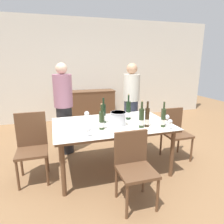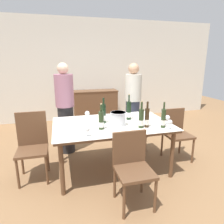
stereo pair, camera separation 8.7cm
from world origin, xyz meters
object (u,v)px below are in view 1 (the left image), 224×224
at_px(wine_bottle_4, 104,114).
at_px(wine_glass_0, 88,130).
at_px(wine_bottle_1, 128,111).
at_px(person_host, 64,109).
at_px(chair_near_front, 134,163).
at_px(wine_bottle_5, 141,118).
at_px(ice_bucket, 118,118).
at_px(wine_bottle_2, 102,121).
at_px(wine_bottle_3, 163,118).
at_px(wine_glass_2, 167,118).
at_px(wine_glass_3, 170,122).
at_px(person_guest_left, 131,104).
at_px(wine_glass_1, 87,114).
at_px(chair_right_end, 174,130).
at_px(dining_table, 112,127).
at_px(wine_bottle_0, 147,118).
at_px(sideboard_cabinet, 93,105).
at_px(chair_left_end, 32,143).

bearing_deg(wine_bottle_4, wine_glass_0, -123.67).
height_order(wine_bottle_1, person_host, person_host).
height_order(chair_near_front, person_host, person_host).
bearing_deg(wine_bottle_5, ice_bucket, 145.85).
relative_size(wine_bottle_1, wine_bottle_2, 1.13).
distance_m(ice_bucket, wine_bottle_3, 0.65).
height_order(wine_bottle_3, person_host, person_host).
bearing_deg(wine_glass_2, wine_glass_0, -172.31).
relative_size(wine_glass_3, person_guest_left, 0.09).
bearing_deg(wine_glass_0, wine_glass_1, 81.71).
bearing_deg(person_host, person_guest_left, 3.64).
relative_size(wine_glass_1, chair_right_end, 0.17).
distance_m(wine_bottle_4, wine_bottle_5, 0.58).
xyz_separation_m(wine_glass_0, person_host, (-0.22, 1.25, -0.02)).
height_order(wine_glass_2, person_host, person_host).
distance_m(ice_bucket, person_guest_left, 1.18).
relative_size(wine_bottle_5, wine_glass_2, 2.72).
height_order(wine_glass_2, person_guest_left, person_guest_left).
bearing_deg(wine_bottle_1, dining_table, -156.77).
xyz_separation_m(wine_bottle_0, wine_bottle_5, (-0.09, -0.00, -0.00)).
xyz_separation_m(wine_bottle_0, wine_bottle_3, (0.22, -0.07, -0.01)).
height_order(dining_table, wine_bottle_0, wine_bottle_0).
distance_m(wine_bottle_5, person_guest_left, 1.25).
xyz_separation_m(wine_bottle_3, wine_glass_0, (-1.09, -0.06, -0.04)).
height_order(wine_bottle_0, wine_glass_0, wine_bottle_0).
height_order(wine_bottle_1, wine_glass_1, wine_bottle_1).
relative_size(sideboard_cabinet, chair_left_end, 1.28).
bearing_deg(chair_near_front, wine_glass_3, 25.56).
bearing_deg(wine_bottle_2, wine_bottle_4, 70.26).
relative_size(wine_bottle_4, chair_near_front, 0.45).
xyz_separation_m(ice_bucket, wine_bottle_3, (0.59, -0.26, 0.02)).
bearing_deg(wine_glass_2, wine_glass_3, -112.40).
distance_m(wine_bottle_0, person_guest_left, 1.22).
bearing_deg(sideboard_cabinet, wine_glass_3, -81.83).
xyz_separation_m(wine_bottle_2, wine_bottle_3, (0.87, -0.16, 0.01)).
bearing_deg(person_guest_left, person_host, -176.36).
relative_size(wine_bottle_3, person_guest_left, 0.23).
distance_m(wine_bottle_1, wine_bottle_3, 0.61).
bearing_deg(wine_bottle_2, ice_bucket, 20.76).
relative_size(wine_glass_1, chair_near_front, 0.17).
distance_m(sideboard_cabinet, wine_bottle_5, 3.04).
bearing_deg(chair_right_end, person_host, 157.95).
relative_size(wine_bottle_0, wine_bottle_5, 0.95).
height_order(wine_glass_1, person_guest_left, person_guest_left).
bearing_deg(wine_glass_2, sideboard_cabinet, 100.41).
bearing_deg(wine_bottle_3, chair_near_front, -145.45).
bearing_deg(ice_bucket, wine_glass_3, -30.65).
distance_m(dining_table, wine_bottle_1, 0.40).
xyz_separation_m(wine_bottle_3, chair_right_end, (0.51, 0.45, -0.38)).
distance_m(wine_bottle_3, wine_glass_1, 1.19).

